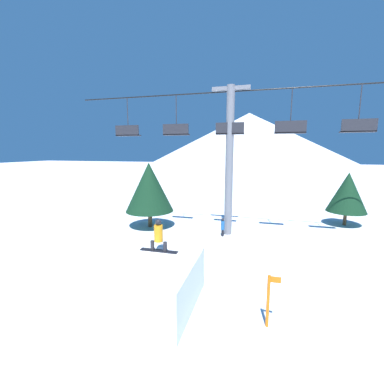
{
  "coord_description": "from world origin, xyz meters",
  "views": [
    {
      "loc": [
        4.44,
        -7.01,
        5.65
      ],
      "look_at": [
        0.98,
        5.79,
        3.49
      ],
      "focal_mm": 24.0,
      "sensor_mm": 36.0,
      "label": 1
    }
  ],
  "objects_px": {
    "pine_tree_near": "(149,187)",
    "distant_skier": "(223,226)",
    "trail_marker": "(269,300)",
    "snowboarder": "(159,236)",
    "snow_ramp": "(158,284)"
  },
  "relations": [
    {
      "from": "pine_tree_near",
      "to": "distant_skier",
      "type": "relative_size",
      "value": 3.9
    },
    {
      "from": "distant_skier",
      "to": "trail_marker",
      "type": "bearing_deg",
      "value": -72.22
    },
    {
      "from": "pine_tree_near",
      "to": "distant_skier",
      "type": "xyz_separation_m",
      "value": [
        5.55,
        -0.74,
        -2.33
      ]
    },
    {
      "from": "pine_tree_near",
      "to": "snowboarder",
      "type": "bearing_deg",
      "value": -63.33
    },
    {
      "from": "trail_marker",
      "to": "distant_skier",
      "type": "relative_size",
      "value": 1.44
    },
    {
      "from": "distant_skier",
      "to": "pine_tree_near",
      "type": "bearing_deg",
      "value": 172.42
    },
    {
      "from": "snowboarder",
      "to": "pine_tree_near",
      "type": "relative_size",
      "value": 0.32
    },
    {
      "from": "pine_tree_near",
      "to": "distant_skier",
      "type": "distance_m",
      "value": 6.07
    },
    {
      "from": "trail_marker",
      "to": "pine_tree_near",
      "type": "bearing_deg",
      "value": 131.95
    },
    {
      "from": "trail_marker",
      "to": "distant_skier",
      "type": "bearing_deg",
      "value": 107.78
    },
    {
      "from": "snowboarder",
      "to": "trail_marker",
      "type": "height_order",
      "value": "snowboarder"
    },
    {
      "from": "snowboarder",
      "to": "trail_marker",
      "type": "distance_m",
      "value": 4.56
    },
    {
      "from": "pine_tree_near",
      "to": "snow_ramp",
      "type": "bearing_deg",
      "value": -64.13
    },
    {
      "from": "snowboarder",
      "to": "distant_skier",
      "type": "xyz_separation_m",
      "value": [
        1.49,
        7.35,
        -1.67
      ]
    },
    {
      "from": "snowboarder",
      "to": "distant_skier",
      "type": "bearing_deg",
      "value": 78.56
    }
  ]
}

